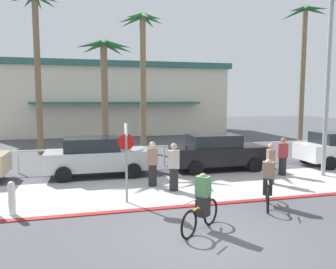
{
  "coord_description": "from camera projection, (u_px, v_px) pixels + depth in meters",
  "views": [
    {
      "loc": [
        -2.72,
        -7.4,
        3.35
      ],
      "look_at": [
        0.68,
        6.0,
        1.86
      ],
      "focal_mm": 35.5,
      "sensor_mm": 36.0,
      "label": 1
    }
  ],
  "objects": [
    {
      "name": "sidewalk_strip",
      "position": [
        162.0,
        190.0,
        12.2
      ],
      "size": [
        44.0,
        4.0,
        0.02
      ],
      "primitive_type": "cube",
      "color": "beige",
      "rests_on": "ground"
    },
    {
      "name": "pedestrian_0",
      "position": [
        174.0,
        169.0,
        12.01
      ],
      "size": [
        0.46,
        0.4,
        1.76
      ],
      "color": "#232326",
      "rests_on": "ground"
    },
    {
      "name": "building_backdrop",
      "position": [
        114.0,
        99.0,
        33.15
      ],
      "size": [
        21.27,
        9.91,
        6.65
      ],
      "color": "beige",
      "rests_on": "ground"
    },
    {
      "name": "car_black_2",
      "position": [
        217.0,
        152.0,
        15.6
      ],
      "size": [
        4.4,
        2.02,
        1.69
      ],
      "color": "black",
      "rests_on": "ground"
    },
    {
      "name": "bollard_0",
      "position": [
        12.0,
        198.0,
        9.53
      ],
      "size": [
        0.2,
        0.2,
        1.0
      ],
      "color": "white",
      "rests_on": "ground"
    },
    {
      "name": "stop_sign_bike_lane",
      "position": [
        126.0,
        151.0,
        10.55
      ],
      "size": [
        0.52,
        0.56,
        2.56
      ],
      "color": "gray",
      "rests_on": "ground"
    },
    {
      "name": "cyclist_black_1",
      "position": [
        268.0,
        184.0,
        10.37
      ],
      "size": [
        0.95,
        1.61,
        1.5
      ],
      "color": "black",
      "rests_on": "ground"
    },
    {
      "name": "pedestrian_1",
      "position": [
        153.0,
        166.0,
        12.68
      ],
      "size": [
        0.44,
        0.37,
        1.73
      ],
      "color": "#232326",
      "rests_on": "ground"
    },
    {
      "name": "rail_fence",
      "position": [
        142.0,
        150.0,
        16.26
      ],
      "size": [
        20.36,
        0.08,
        1.04
      ],
      "color": "white",
      "rests_on": "ground"
    },
    {
      "name": "ground_plane",
      "position": [
        137.0,
        161.0,
        17.79
      ],
      "size": [
        80.0,
        80.0,
        0.0
      ],
      "primitive_type": "plane",
      "color": "#4C4C51"
    },
    {
      "name": "cyclist_yellow_0",
      "position": [
        202.0,
        203.0,
        8.45
      ],
      "size": [
        1.42,
        1.23,
        1.5
      ],
      "color": "black",
      "rests_on": "ground"
    },
    {
      "name": "streetlight_curb",
      "position": [
        332.0,
        76.0,
        13.81
      ],
      "size": [
        0.24,
        2.54,
        7.5
      ],
      "color": "#9EA0A5",
      "rests_on": "ground"
    },
    {
      "name": "pedestrian_3",
      "position": [
        283.0,
        158.0,
        14.47
      ],
      "size": [
        0.47,
        0.43,
        1.67
      ],
      "color": "#232326",
      "rests_on": "ground"
    },
    {
      "name": "pedestrian_2",
      "position": [
        271.0,
        165.0,
        13.03
      ],
      "size": [
        0.41,
        0.46,
        1.61
      ],
      "color": "#4C4C51",
      "rests_on": "ground"
    },
    {
      "name": "palm_tree_2",
      "position": [
        105.0,
        68.0,
        17.74
      ],
      "size": [
        3.06,
        3.56,
        6.49
      ],
      "color": "#756047",
      "rests_on": "ground"
    },
    {
      "name": "curb_paint",
      "position": [
        177.0,
        207.0,
        10.28
      ],
      "size": [
        44.0,
        0.24,
        0.03
      ],
      "primitive_type": "cube",
      "color": "maroon",
      "rests_on": "ground"
    },
    {
      "name": "car_silver_1",
      "position": [
        97.0,
        156.0,
        14.37
      ],
      "size": [
        4.4,
        2.02,
        1.69
      ],
      "color": "#B2B7BC",
      "rests_on": "ground"
    },
    {
      "name": "palm_tree_4",
      "position": [
        304.0,
        48.0,
        23.85
      ],
      "size": [
        3.2,
        3.18,
        9.93
      ],
      "color": "#756047",
      "rests_on": "ground"
    },
    {
      "name": "palm_tree_1",
      "position": [
        36.0,
        34.0,
        19.44
      ],
      "size": [
        3.21,
        3.0,
        9.53
      ],
      "color": "#756047",
      "rests_on": "ground"
    },
    {
      "name": "palm_tree_3",
      "position": [
        142.0,
        50.0,
        20.12
      ],
      "size": [
        2.81,
        3.26,
        8.51
      ],
      "color": "#846B4C",
      "rests_on": "ground"
    }
  ]
}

